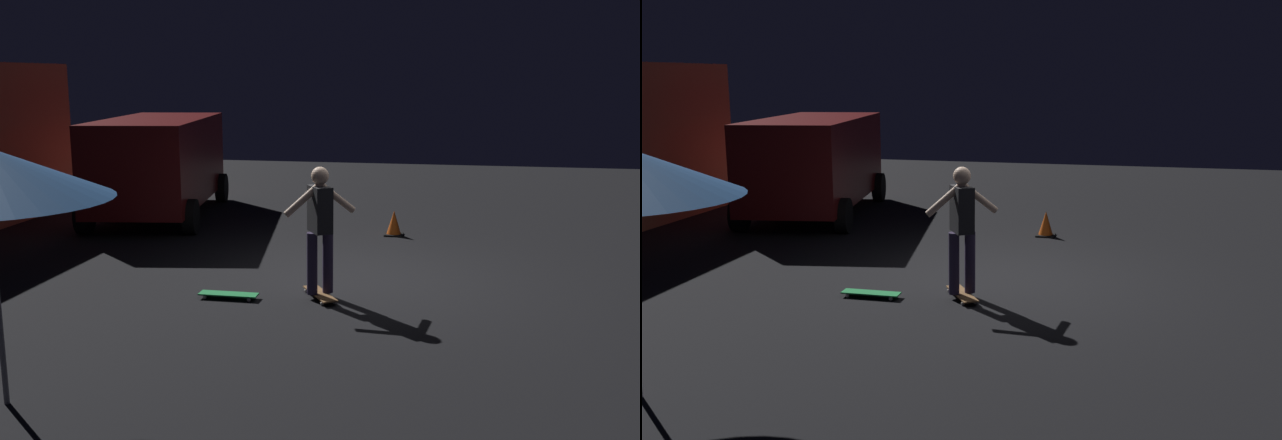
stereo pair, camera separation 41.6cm
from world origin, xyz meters
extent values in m
plane|color=black|center=(0.00, 0.00, 0.00)|extent=(28.00, 28.00, 0.00)
cube|color=maroon|center=(3.94, 4.73, 1.18)|extent=(4.85, 2.61, 1.70)
cube|color=black|center=(6.19, 5.09, 1.53)|extent=(0.34, 1.74, 0.64)
cylinder|color=black|center=(5.51, 5.99, 0.33)|extent=(0.69, 0.32, 0.66)
cylinder|color=black|center=(5.83, 4.03, 0.33)|extent=(0.69, 0.32, 0.66)
cylinder|color=black|center=(2.06, 5.43, 0.33)|extent=(0.69, 0.32, 0.66)
cylinder|color=black|center=(2.37, 3.47, 0.33)|extent=(0.69, 0.32, 0.66)
cube|color=olive|center=(-1.01, 0.40, 0.06)|extent=(0.77, 0.58, 0.02)
sphere|color=silver|center=(-0.80, 0.63, 0.03)|extent=(0.05, 0.05, 0.05)
sphere|color=silver|center=(-0.71, 0.49, 0.03)|extent=(0.05, 0.05, 0.05)
sphere|color=silver|center=(-1.31, 0.32, 0.03)|extent=(0.05, 0.05, 0.05)
sphere|color=silver|center=(-1.22, 0.17, 0.03)|extent=(0.05, 0.05, 0.05)
cube|color=green|center=(-1.25, 1.58, 0.06)|extent=(0.20, 0.78, 0.02)
sphere|color=silver|center=(-1.17, 1.28, 0.03)|extent=(0.05, 0.05, 0.05)
sphere|color=silver|center=(-1.34, 1.28, 0.03)|extent=(0.05, 0.05, 0.05)
sphere|color=silver|center=(-1.17, 1.88, 0.03)|extent=(0.05, 0.05, 0.05)
sphere|color=silver|center=(-1.34, 1.88, 0.03)|extent=(0.05, 0.05, 0.05)
cylinder|color=#382D4C|center=(-1.07, 0.50, 0.48)|extent=(0.14, 0.14, 0.82)
cylinder|color=#382D4C|center=(-0.95, 0.31, 0.48)|extent=(0.14, 0.14, 0.82)
cube|color=#262628|center=(-1.01, 0.40, 1.19)|extent=(0.44, 0.39, 0.60)
sphere|color=beige|center=(-1.01, 0.40, 1.62)|extent=(0.23, 0.23, 0.23)
cylinder|color=beige|center=(-1.12, 0.59, 1.34)|extent=(0.36, 0.51, 0.46)
cylinder|color=beige|center=(-0.89, 0.22, 1.34)|extent=(0.36, 0.51, 0.46)
cube|color=black|center=(3.00, -0.21, 0.01)|extent=(0.34, 0.34, 0.03)
cone|color=#EA5914|center=(3.00, -0.21, 0.23)|extent=(0.28, 0.28, 0.46)
camera|label=1|loc=(-9.93, -1.30, 2.87)|focal=40.39mm
camera|label=2|loc=(-9.84, -1.71, 2.87)|focal=40.39mm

